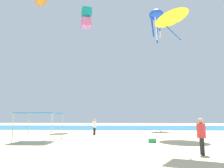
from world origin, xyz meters
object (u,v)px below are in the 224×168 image
at_px(person_leftmost, 201,133).
at_px(kite_octopus_blue, 156,16).
at_px(person_near_tent, 95,125).
at_px(kite_box_teal, 87,18).
at_px(canopy_tent, 40,114).
at_px(cooler_box, 152,140).
at_px(kite_delta_yellow, 171,16).

relative_size(person_leftmost, kite_octopus_blue, 0.31).
height_order(person_near_tent, kite_box_teal, kite_box_teal).
height_order(canopy_tent, cooler_box, canopy_tent).
height_order(canopy_tent, kite_delta_yellow, kite_delta_yellow).
bearing_deg(kite_box_teal, person_leftmost, 4.61).
height_order(cooler_box, kite_delta_yellow, kite_delta_yellow).
bearing_deg(person_near_tent, kite_box_teal, 28.00).
bearing_deg(canopy_tent, kite_delta_yellow, 25.25).
relative_size(kite_box_teal, kite_delta_yellow, 0.68).
relative_size(cooler_box, kite_delta_yellow, 0.12).
height_order(person_near_tent, person_leftmost, person_leftmost).
distance_m(canopy_tent, kite_delta_yellow, 17.23).
relative_size(person_leftmost, kite_box_teal, 0.57).
xyz_separation_m(canopy_tent, kite_octopus_blue, (12.77, 19.87, 17.92)).
bearing_deg(canopy_tent, kite_box_teal, 87.69).
height_order(person_leftmost, kite_box_teal, kite_box_teal).
distance_m(person_leftmost, cooler_box, 5.53).
relative_size(canopy_tent, kite_box_teal, 0.93).
relative_size(canopy_tent, kite_delta_yellow, 0.63).
relative_size(canopy_tent, person_near_tent, 1.72).
bearing_deg(kite_box_teal, kite_delta_yellow, 27.02).
height_order(cooler_box, kite_box_teal, kite_box_teal).
relative_size(person_near_tent, person_leftmost, 0.94).
bearing_deg(person_near_tent, cooler_box, -130.96).
height_order(kite_octopus_blue, kite_delta_yellow, kite_octopus_blue).
bearing_deg(person_leftmost, kite_octopus_blue, -176.28).
bearing_deg(canopy_tent, person_near_tent, 61.72).
bearing_deg(person_leftmost, kite_box_teal, -146.63).
xyz_separation_m(person_near_tent, kite_delta_yellow, (8.50, -0.88, 12.06)).
xyz_separation_m(person_leftmost, kite_box_teal, (-10.06, 21.56, 17.20)).
distance_m(kite_octopus_blue, kite_delta_yellow, 15.83).
bearing_deg(person_near_tent, person_leftmost, -137.77).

